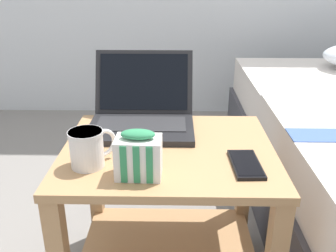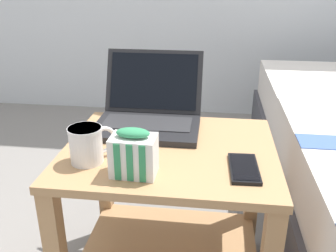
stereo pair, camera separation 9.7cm
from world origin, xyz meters
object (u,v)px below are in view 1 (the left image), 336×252
Objects in this scene: cell_phone at (246,164)px; laptop at (142,113)px; mug_front_left at (88,147)px; snack_bag at (139,155)px.

laptop is at bearing 137.62° from cell_phone.
mug_front_left reaches higher than cell_phone.
cell_phone is at bearing 11.29° from snack_bag.
mug_front_left is 0.14m from snack_bag.
cell_phone is (0.39, 0.00, -0.05)m from mug_front_left.
mug_front_left is (-0.11, -0.26, 0.01)m from laptop.
mug_front_left is at bearing -179.37° from cell_phone.
mug_front_left is at bearing -113.18° from laptop.
laptop reaches higher than cell_phone.
snack_bag is (0.13, -0.05, 0.00)m from mug_front_left.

